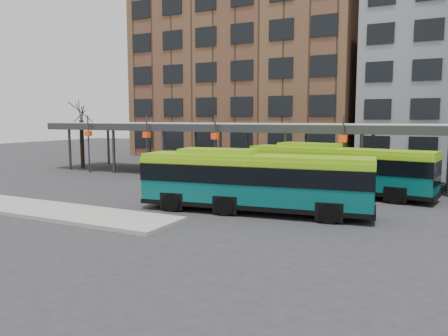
# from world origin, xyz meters

# --- Properties ---
(ground) EXTENTS (120.00, 120.00, 0.00)m
(ground) POSITION_xyz_m (0.00, 0.00, 0.00)
(ground) COLOR #28282B
(ground) RESTS_ON ground
(boarding_island) EXTENTS (14.00, 3.00, 0.18)m
(boarding_island) POSITION_xyz_m (-5.50, -3.00, 0.09)
(boarding_island) COLOR gray
(boarding_island) RESTS_ON ground
(canopy) EXTENTS (40.00, 6.53, 4.80)m
(canopy) POSITION_xyz_m (-0.06, 12.87, 3.91)
(canopy) COLOR #999B9E
(canopy) RESTS_ON ground
(tree) EXTENTS (1.64, 1.64, 5.60)m
(tree) POSITION_xyz_m (-18.00, 12.00, 2.43)
(tree) COLOR black
(tree) RESTS_ON ground
(building_brick) EXTENTS (26.00, 14.00, 22.00)m
(building_brick) POSITION_xyz_m (-10.00, 32.00, 11.00)
(building_brick) COLOR brown
(building_brick) RESTS_ON ground
(bus_front) EXTENTS (11.34, 3.77, 3.07)m
(bus_front) POSITION_xyz_m (3.44, 1.42, 1.60)
(bus_front) COLOR #075151
(bus_front) RESTS_ON ground
(bus_rear) EXTENTS (11.24, 3.93, 3.04)m
(bus_rear) POSITION_xyz_m (5.92, 8.40, 1.58)
(bus_rear) COLOR #075151
(bus_rear) RESTS_ON ground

